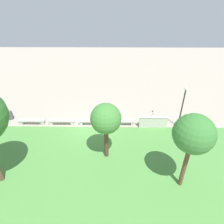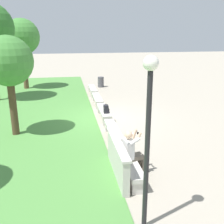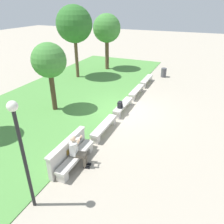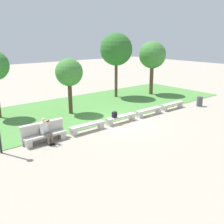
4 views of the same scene
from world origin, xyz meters
The scene contains 14 objects.
ground_plane centered at (0.00, 0.00, 0.00)m, with size 80.00×80.00×0.00m, color #A89E8C.
grass_strip centered at (0.00, 4.38, 0.01)m, with size 24.36×8.00×0.03m, color #518E42.
bench_main centered at (-5.09, 0.00, 0.31)m, with size 2.19×0.40×0.45m.
bench_near centered at (-2.54, 0.00, 0.31)m, with size 2.19×0.40×0.45m.
bench_mid centered at (0.00, 0.00, 0.31)m, with size 2.19×0.40×0.45m.
bench_far centered at (2.54, 0.00, 0.31)m, with size 2.19×0.40×0.45m.
bench_end centered at (5.09, 0.00, 0.31)m, with size 2.19×0.40×0.45m.
backrest_wall_with_plaque centered at (-5.09, 0.34, 0.52)m, with size 2.33×0.24×1.01m.
person_photographer centered at (-5.09, -0.08, 0.74)m, with size 0.52×0.77×1.32m.
backpack centered at (-0.56, -0.03, 0.63)m, with size 0.28×0.24×0.43m.
tree_behind_wall centered at (-1.40, 3.72, 2.84)m, with size 1.85×1.85×3.82m.
tree_left_background centered at (-5.53, 5.91, 3.40)m, with size 1.91×1.91×4.40m.
trash_bin centered at (7.35, -0.84, 0.38)m, with size 0.44×0.44×0.75m, color #4C4C51.
lamp_post centered at (-7.23, 0.19, 2.34)m, with size 0.28×0.28×3.53m.
Camera 1 is at (-1.88, 12.43, 8.21)m, focal length 28.00 mm.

